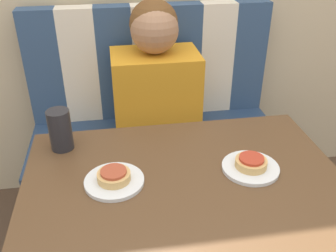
{
  "coord_description": "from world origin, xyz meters",
  "views": [
    {
      "loc": [
        -0.19,
        -0.83,
        1.4
      ],
      "look_at": [
        0.0,
        0.35,
        0.72
      ],
      "focal_mm": 40.0,
      "sensor_mm": 36.0,
      "label": 1
    }
  ],
  "objects_px": {
    "person": "(155,76)",
    "pizza_left": "(114,175)",
    "plate_left": "(114,181)",
    "plate_right": "(250,168)",
    "pizza_right": "(251,162)",
    "drinking_cup": "(60,130)"
  },
  "relations": [
    {
      "from": "person",
      "to": "pizza_left",
      "type": "bearing_deg",
      "value": -107.54
    },
    {
      "from": "plate_left",
      "to": "plate_right",
      "type": "xyz_separation_m",
      "value": [
        0.41,
        0.0,
        0.0
      ]
    },
    {
      "from": "plate_right",
      "to": "pizza_left",
      "type": "relative_size",
      "value": 1.81
    },
    {
      "from": "pizza_left",
      "to": "pizza_right",
      "type": "height_order",
      "value": "same"
    },
    {
      "from": "person",
      "to": "drinking_cup",
      "type": "distance_m",
      "value": 0.58
    },
    {
      "from": "pizza_left",
      "to": "drinking_cup",
      "type": "height_order",
      "value": "drinking_cup"
    },
    {
      "from": "person",
      "to": "pizza_right",
      "type": "height_order",
      "value": "person"
    },
    {
      "from": "plate_left",
      "to": "pizza_left",
      "type": "distance_m",
      "value": 0.02
    },
    {
      "from": "pizza_right",
      "to": "plate_left",
      "type": "bearing_deg",
      "value": 180.0
    },
    {
      "from": "plate_right",
      "to": "pizza_right",
      "type": "bearing_deg",
      "value": 0.0
    },
    {
      "from": "pizza_left",
      "to": "pizza_right",
      "type": "relative_size",
      "value": 1.0
    },
    {
      "from": "person",
      "to": "pizza_right",
      "type": "distance_m",
      "value": 0.69
    },
    {
      "from": "plate_left",
      "to": "pizza_right",
      "type": "distance_m",
      "value": 0.42
    },
    {
      "from": "plate_left",
      "to": "pizza_right",
      "type": "bearing_deg",
      "value": 0.0
    },
    {
      "from": "person",
      "to": "pizza_left",
      "type": "height_order",
      "value": "person"
    },
    {
      "from": "plate_right",
      "to": "pizza_right",
      "type": "relative_size",
      "value": 1.81
    },
    {
      "from": "person",
      "to": "plate_right",
      "type": "bearing_deg",
      "value": -72.46
    },
    {
      "from": "pizza_right",
      "to": "drinking_cup",
      "type": "height_order",
      "value": "drinking_cup"
    },
    {
      "from": "pizza_left",
      "to": "pizza_right",
      "type": "distance_m",
      "value": 0.41
    },
    {
      "from": "plate_left",
      "to": "pizza_right",
      "type": "height_order",
      "value": "pizza_right"
    },
    {
      "from": "plate_right",
      "to": "drinking_cup",
      "type": "relative_size",
      "value": 1.26
    },
    {
      "from": "drinking_cup",
      "to": "pizza_left",
      "type": "bearing_deg",
      "value": -52.92
    }
  ]
}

